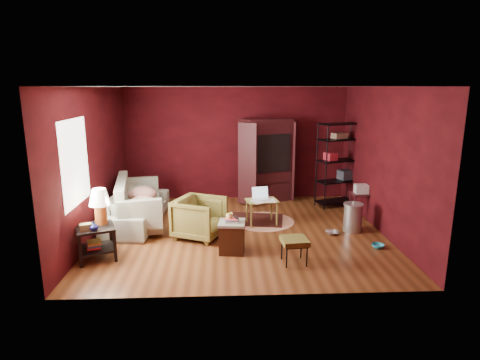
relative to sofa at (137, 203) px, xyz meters
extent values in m
cube|color=brown|center=(2.13, -0.56, -0.46)|extent=(5.50, 5.00, 0.02)
cube|color=white|center=(2.13, -0.56, 2.36)|extent=(5.50, 5.00, 0.02)
cube|color=#44090E|center=(2.13, 1.95, 0.95)|extent=(5.50, 0.02, 2.80)
cube|color=#44090E|center=(2.13, -3.07, 0.95)|extent=(5.50, 0.02, 2.80)
cube|color=#44090E|center=(-0.63, -0.56, 0.95)|extent=(0.02, 5.00, 2.80)
cube|color=#44090E|center=(4.89, -0.56, 0.95)|extent=(0.02, 5.00, 2.80)
cube|color=white|center=(-0.60, -1.56, 1.15)|extent=(0.02, 1.20, 1.40)
imported|color=gray|center=(0.00, 0.00, 0.00)|extent=(0.84, 2.33, 0.89)
imported|color=black|center=(1.34, -0.83, -0.02)|extent=(1.04, 1.06, 0.85)
imported|color=silver|center=(3.90, -0.80, -0.32)|extent=(0.26, 0.09, 0.25)
imported|color=teal|center=(4.53, -1.50, -0.34)|extent=(0.23, 0.15, 0.22)
imported|color=#0C0D3C|center=(-0.27, -1.91, 0.18)|extent=(0.14, 0.15, 0.14)
imported|color=#FDF27C|center=(1.89, -1.54, 0.22)|extent=(0.12, 0.09, 0.12)
cube|color=black|center=(-0.32, -1.72, 0.09)|extent=(0.76, 0.76, 0.04)
cube|color=black|center=(-0.32, -1.72, -0.27)|extent=(0.71, 0.71, 0.03)
cube|color=black|center=(-0.47, -2.07, -0.17)|extent=(0.06, 0.06, 0.55)
cube|color=black|center=(0.02, -1.87, -0.17)|extent=(0.06, 0.06, 0.55)
cube|color=black|center=(-0.66, -1.58, -0.17)|extent=(0.06, 0.06, 0.55)
cube|color=black|center=(-0.17, -1.38, -0.17)|extent=(0.06, 0.06, 0.55)
cylinder|color=#C16023|center=(-0.25, -1.59, 0.28)|extent=(0.25, 0.25, 0.33)
cone|color=#F2E5C6|center=(-0.25, -1.59, 0.58)|extent=(0.46, 0.46, 0.27)
cube|color=olive|center=(-0.40, -1.91, 0.17)|extent=(0.21, 0.17, 0.12)
cube|color=#BC312F|center=(-0.37, -1.74, -0.23)|extent=(0.30, 0.33, 0.03)
cube|color=#2F73BC|center=(-0.36, -1.74, -0.19)|extent=(0.30, 0.33, 0.03)
cube|color=gold|center=(-0.35, -1.73, -0.16)|extent=(0.30, 0.33, 0.03)
cube|color=gray|center=(0.08, 0.00, -0.16)|extent=(1.15, 2.03, 0.40)
cube|color=gray|center=(-0.27, -0.07, 0.11)|extent=(0.54, 1.91, 0.80)
cube|color=gray|center=(0.26, -0.94, 0.06)|extent=(0.82, 0.33, 0.55)
cube|color=gray|center=(-0.10, 0.94, 0.06)|extent=(0.82, 0.33, 0.55)
ellipsoid|color=#B12918|center=(0.23, -0.53, 0.16)|extent=(0.61, 0.61, 0.28)
ellipsoid|color=#B12918|center=(0.13, 0.01, 0.18)|extent=(0.68, 0.68, 0.32)
ellipsoid|color=gray|center=(0.03, 0.50, 0.14)|extent=(0.56, 0.56, 0.26)
cube|color=#43210F|center=(1.93, -1.55, -0.20)|extent=(0.46, 0.46, 0.50)
cube|color=gray|center=(1.93, -1.55, 0.08)|extent=(0.49, 0.49, 0.05)
cube|color=beige|center=(1.93, -1.55, 0.11)|extent=(0.26, 0.21, 0.02)
cube|color=#4E83B6|center=(1.93, -1.55, 0.13)|extent=(0.23, 0.18, 0.02)
cube|color=#D04E4F|center=(1.93, -1.55, 0.15)|extent=(0.25, 0.21, 0.02)
cube|color=black|center=(2.01, -1.53, 0.17)|extent=(0.08, 0.16, 0.02)
cube|color=black|center=(2.93, -2.05, -0.07)|extent=(0.45, 0.45, 0.08)
cube|color=black|center=(2.93, -2.05, -0.12)|extent=(0.40, 0.40, 0.02)
cylinder|color=black|center=(2.78, -2.22, -0.28)|extent=(0.02, 0.02, 0.34)
cylinder|color=black|center=(3.11, -2.20, -0.28)|extent=(0.02, 0.02, 0.34)
cylinder|color=black|center=(2.75, -1.90, -0.28)|extent=(0.02, 0.02, 0.34)
cylinder|color=black|center=(3.08, -1.87, -0.28)|extent=(0.02, 0.02, 0.34)
cylinder|color=beige|center=(2.65, 0.01, -0.44)|extent=(1.69, 1.69, 0.01)
cube|color=#4C1A14|center=(2.39, 0.13, -0.43)|extent=(1.46, 1.10, 0.01)
cube|color=#A7A34C|center=(2.58, -0.18, 0.07)|extent=(0.69, 0.54, 0.03)
cylinder|color=#A7A34C|center=(2.35, -0.40, -0.19)|extent=(0.04, 0.04, 0.52)
cylinder|color=#A7A34C|center=(2.88, -0.30, -0.19)|extent=(0.04, 0.04, 0.52)
cylinder|color=#A7A34C|center=(2.29, -0.05, -0.19)|extent=(0.04, 0.04, 0.52)
cylinder|color=#A7A34C|center=(2.82, 0.05, -0.19)|extent=(0.04, 0.04, 0.52)
cube|color=silver|center=(2.58, -0.15, 0.10)|extent=(0.37, 0.29, 0.02)
cube|color=silver|center=(2.56, -0.03, 0.21)|extent=(0.34, 0.13, 0.22)
cube|color=white|center=(2.48, -0.30, 0.09)|extent=(0.32, 0.37, 0.00)
cube|color=white|center=(2.75, -0.24, 0.09)|extent=(0.22, 0.31, 0.00)
cube|color=#3B1015|center=(2.85, 1.69, 0.57)|extent=(1.34, 1.05, 2.04)
cube|color=black|center=(2.89, 1.59, 0.79)|extent=(1.08, 0.81, 0.91)
cube|color=#3B1015|center=(2.37, 1.17, 0.57)|extent=(0.44, 0.31, 1.93)
cube|color=#3B1015|center=(3.56, 1.66, 0.57)|extent=(0.16, 0.48, 1.93)
cube|color=#2F3235|center=(2.87, 1.64, 0.68)|extent=(0.82, 0.75, 0.56)
cube|color=black|center=(2.98, 1.39, 0.68)|extent=(0.50, 0.21, 0.43)
cube|color=#3B1015|center=(2.87, 1.64, 0.04)|extent=(1.10, 0.86, 0.05)
cylinder|color=black|center=(4.14, 0.79, 0.55)|extent=(0.03, 0.03, 1.98)
cylinder|color=black|center=(5.01, 1.10, 0.55)|extent=(0.03, 0.03, 1.98)
cylinder|color=black|center=(4.01, 1.16, 0.55)|extent=(0.03, 0.03, 1.98)
cylinder|color=black|center=(4.88, 1.48, 0.55)|extent=(0.03, 0.03, 1.98)
cube|color=black|center=(4.51, 1.13, -0.34)|extent=(1.05, 0.72, 0.03)
cube|color=black|center=(4.51, 1.13, 0.16)|extent=(1.05, 0.72, 0.03)
cube|color=black|center=(4.51, 1.13, 0.66)|extent=(1.05, 0.72, 0.03)
cube|color=black|center=(4.51, 1.13, 1.15)|extent=(1.05, 0.72, 0.03)
cube|color=black|center=(4.51, 1.13, 1.52)|extent=(1.05, 0.72, 0.03)
cube|color=maroon|center=(4.30, 1.06, 0.77)|extent=(0.30, 0.33, 0.18)
cube|color=#31323D|center=(4.72, 1.21, 0.29)|extent=(0.35, 0.35, 0.22)
cube|color=#7B5C49|center=(4.51, 1.13, 1.24)|extent=(0.39, 0.32, 0.13)
cube|color=#3B1015|center=(4.74, 0.10, 0.11)|extent=(0.39, 0.39, 0.04)
cube|color=#3B1015|center=(4.57, -0.06, -0.17)|extent=(0.04, 0.04, 0.56)
cube|color=#3B1015|center=(4.90, -0.06, -0.17)|extent=(0.04, 0.04, 0.56)
cube|color=#3B1015|center=(4.57, 0.26, -0.17)|extent=(0.04, 0.04, 0.56)
cube|color=#3B1015|center=(4.90, 0.26, -0.17)|extent=(0.04, 0.04, 0.56)
cube|color=silver|center=(4.74, 0.10, 0.23)|extent=(0.27, 0.21, 0.19)
cylinder|color=silver|center=(4.34, -0.64, -0.18)|extent=(0.44, 0.44, 0.53)
cylinder|color=silver|center=(4.34, -0.64, 0.10)|extent=(0.48, 0.48, 0.04)
sphere|color=silver|center=(4.34, -0.64, 0.14)|extent=(0.07, 0.07, 0.05)
camera|label=1|loc=(1.78, -8.05, 2.35)|focal=30.00mm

